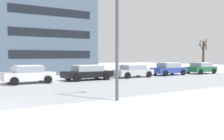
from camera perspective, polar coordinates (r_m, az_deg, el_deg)
street_lamp at (r=12.69m, az=2.40°, el=8.66°), size 1.83×0.36×5.56m
parked_car_white at (r=21.47m, az=-18.30°, el=-0.90°), size 3.97×2.16×1.46m
parked_car_black at (r=23.34m, az=-5.55°, el=-0.53°), size 4.59×2.14×1.38m
parked_car_silver at (r=26.25m, az=4.75°, el=-0.18°), size 4.23×2.02×1.32m
parked_car_blue at (r=29.89m, az=12.67°, el=0.26°), size 4.38×1.98×1.46m
parked_car_green at (r=33.70m, az=19.37°, el=0.44°), size 3.95×2.16×1.41m
tree_far_left at (r=39.56m, az=19.83°, el=3.28°), size 1.33×1.34×4.71m
building_far_right at (r=35.27m, az=-16.61°, el=7.29°), size 11.88×11.99×9.68m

